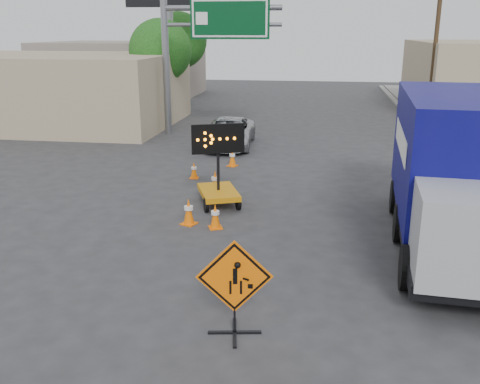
% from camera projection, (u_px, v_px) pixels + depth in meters
% --- Properties ---
extents(ground, '(100.00, 100.00, 0.00)m').
position_uv_depth(ground, '(231.00, 304.00, 10.89)').
color(ground, '#2D2D30').
rests_on(ground, ground).
extents(curb_right, '(0.40, 60.00, 0.12)m').
position_uv_depth(curb_right, '(445.00, 153.00, 24.00)').
color(curb_right, gray).
rests_on(curb_right, ground).
extents(storefront_left_near, '(14.00, 10.00, 4.00)m').
position_uv_depth(storefront_left_near, '(53.00, 90.00, 31.27)').
color(storefront_left_near, tan).
rests_on(storefront_left_near, ground).
extents(storefront_left_far, '(12.00, 10.00, 4.40)m').
position_uv_depth(storefront_left_far, '(123.00, 69.00, 44.59)').
color(storefront_left_far, gray).
rests_on(storefront_left_far, ground).
extents(highway_gantry, '(6.18, 0.38, 6.90)m').
position_uv_depth(highway_gantry, '(204.00, 36.00, 27.04)').
color(highway_gantry, slate).
rests_on(highway_gantry, ground).
extents(utility_pole_far, '(1.80, 0.26, 9.00)m').
position_uv_depth(utility_pole_far, '(436.00, 42.00, 31.04)').
color(utility_pole_far, '#402B1B').
rests_on(utility_pole_far, ground).
extents(tree_left_near, '(3.71, 3.71, 6.03)m').
position_uv_depth(tree_left_near, '(160.00, 51.00, 31.65)').
color(tree_left_near, '#402B1B').
rests_on(tree_left_near, ground).
extents(tree_left_far, '(4.10, 4.10, 6.66)m').
position_uv_depth(tree_left_far, '(179.00, 40.00, 39.23)').
color(tree_left_far, '#402B1B').
rests_on(tree_left_far, ground).
extents(construction_sign, '(1.38, 0.98, 1.84)m').
position_uv_depth(construction_sign, '(234.00, 286.00, 9.56)').
color(construction_sign, black).
rests_on(construction_sign, ground).
extents(arrow_board, '(1.69, 2.11, 2.61)m').
position_uv_depth(arrow_board, '(218.00, 187.00, 16.92)').
color(arrow_board, orange).
rests_on(arrow_board, ground).
extents(pickup_truck, '(2.45, 4.93, 1.34)m').
position_uv_depth(pickup_truck, '(229.00, 133.00, 25.39)').
color(pickup_truck, '#BABDC2').
rests_on(pickup_truck, ground).
extents(box_truck, '(3.03, 8.23, 3.84)m').
position_uv_depth(box_truck, '(451.00, 181.00, 13.37)').
color(box_truck, black).
rests_on(box_truck, ground).
extents(cone_a, '(0.48, 0.48, 0.72)m').
position_uv_depth(cone_a, '(215.00, 216.00, 14.97)').
color(cone_a, '#FF6A05').
rests_on(cone_a, ground).
extents(cone_b, '(0.51, 0.51, 0.77)m').
position_uv_depth(cone_b, '(189.00, 211.00, 15.26)').
color(cone_b, '#FF6A05').
rests_on(cone_b, ground).
extents(cone_c, '(0.45, 0.45, 0.81)m').
position_uv_depth(cone_c, '(215.00, 182.00, 18.19)').
color(cone_c, '#FF6A05').
rests_on(cone_c, ground).
extents(cone_d, '(0.34, 0.34, 0.63)m').
position_uv_depth(cone_d, '(194.00, 170.00, 20.02)').
color(cone_d, '#FF6A05').
rests_on(cone_d, ground).
extents(cone_e, '(0.47, 0.47, 0.72)m').
position_uv_depth(cone_e, '(232.00, 158.00, 21.81)').
color(cone_e, '#FF6A05').
rests_on(cone_e, ground).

